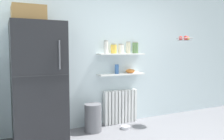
% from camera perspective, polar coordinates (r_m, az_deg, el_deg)
% --- Properties ---
extents(back_wall, '(7.04, 0.10, 2.60)m').
position_cam_1_polar(back_wall, '(4.41, 0.65, 3.84)').
color(back_wall, silver).
rests_on(back_wall, ground_plane).
extents(refrigerator, '(0.75, 0.72, 2.01)m').
position_cam_1_polar(refrigerator, '(3.62, -17.71, -2.32)').
color(refrigerator, black).
rests_on(refrigerator, ground_plane).
extents(radiator, '(0.66, 0.12, 0.63)m').
position_cam_1_polar(radiator, '(4.45, 2.01, -8.97)').
color(radiator, white).
rests_on(radiator, ground_plane).
extents(wall_shelf_lower, '(0.90, 0.22, 0.02)m').
position_cam_1_polar(wall_shelf_lower, '(4.32, 2.22, -1.03)').
color(wall_shelf_lower, white).
extents(wall_shelf_upper, '(0.90, 0.22, 0.02)m').
position_cam_1_polar(wall_shelf_upper, '(4.29, 2.24, 3.92)').
color(wall_shelf_upper, white).
extents(storage_jar_0, '(0.08, 0.08, 0.23)m').
position_cam_1_polar(storage_jar_0, '(4.16, -1.48, 5.65)').
color(storage_jar_0, silver).
rests_on(storage_jar_0, wall_shelf_upper).
extents(storage_jar_1, '(0.11, 0.11, 0.18)m').
position_cam_1_polar(storage_jar_1, '(4.22, 0.41, 5.27)').
color(storage_jar_1, yellow).
rests_on(storage_jar_1, wall_shelf_upper).
extents(storage_jar_2, '(0.11, 0.11, 0.18)m').
position_cam_1_polar(storage_jar_2, '(4.29, 2.24, 5.24)').
color(storage_jar_2, silver).
rests_on(storage_jar_2, wall_shelf_upper).
extents(storage_jar_3, '(0.08, 0.08, 0.22)m').
position_cam_1_polar(storage_jar_3, '(4.36, 4.02, 5.55)').
color(storage_jar_3, beige).
rests_on(storage_jar_3, wall_shelf_upper).
extents(storage_jar_4, '(0.11, 0.11, 0.22)m').
position_cam_1_polar(storage_jar_4, '(4.44, 5.74, 5.48)').
color(storage_jar_4, '#5B7F4C').
rests_on(storage_jar_4, wall_shelf_upper).
extents(vase, '(0.07, 0.07, 0.17)m').
position_cam_1_polar(vase, '(4.27, 1.19, 0.22)').
color(vase, '#38609E').
rests_on(vase, wall_shelf_lower).
extents(shelf_bowl, '(0.18, 0.18, 0.08)m').
position_cam_1_polar(shelf_bowl, '(4.41, 4.52, -0.24)').
color(shelf_bowl, orange).
rests_on(shelf_bowl, wall_shelf_lower).
extents(trash_bin, '(0.29, 0.29, 0.47)m').
position_cam_1_polar(trash_bin, '(4.04, -4.69, -11.61)').
color(trash_bin, slate).
rests_on(trash_bin, ground_plane).
extents(pet_food_bowl, '(0.16, 0.16, 0.05)m').
position_cam_1_polar(pet_food_bowl, '(4.22, 3.32, -13.89)').
color(pet_food_bowl, '#B7B7BC').
rests_on(pet_food_bowl, ground_plane).
extents(hanging_fruit_basket, '(0.32, 0.32, 0.09)m').
position_cam_1_polar(hanging_fruit_basket, '(4.59, 17.41, 7.37)').
color(hanging_fruit_basket, '#B2B2B7').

